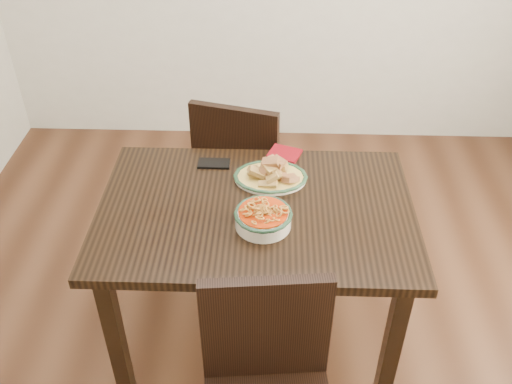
{
  "coord_description": "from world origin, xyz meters",
  "views": [
    {
      "loc": [
        0.0,
        -1.74,
        2.13
      ],
      "look_at": [
        -0.06,
        -0.01,
        0.81
      ],
      "focal_mm": 40.0,
      "sensor_mm": 36.0,
      "label": 1
    }
  ],
  "objects_px": {
    "chair_far": "(242,166)",
    "noodle_bowl": "(263,216)",
    "fish_plate": "(271,171)",
    "dining_table": "(256,226)",
    "smartphone": "(214,163)"
  },
  "relations": [
    {
      "from": "chair_far",
      "to": "noodle_bowl",
      "type": "relative_size",
      "value": 4.11
    },
    {
      "from": "chair_far",
      "to": "smartphone",
      "type": "relative_size",
      "value": 6.59
    },
    {
      "from": "smartphone",
      "to": "chair_far",
      "type": "bearing_deg",
      "value": 74.56
    },
    {
      "from": "dining_table",
      "to": "noodle_bowl",
      "type": "bearing_deg",
      "value": -73.46
    },
    {
      "from": "dining_table",
      "to": "fish_plate",
      "type": "relative_size",
      "value": 4.16
    },
    {
      "from": "chair_far",
      "to": "fish_plate",
      "type": "distance_m",
      "value": 0.56
    },
    {
      "from": "chair_far",
      "to": "noodle_bowl",
      "type": "distance_m",
      "value": 0.8
    },
    {
      "from": "chair_far",
      "to": "smartphone",
      "type": "xyz_separation_m",
      "value": [
        -0.1,
        -0.35,
        0.26
      ]
    },
    {
      "from": "dining_table",
      "to": "smartphone",
      "type": "relative_size",
      "value": 9.04
    },
    {
      "from": "noodle_bowl",
      "to": "dining_table",
      "type": "bearing_deg",
      "value": 106.54
    },
    {
      "from": "fish_plate",
      "to": "dining_table",
      "type": "bearing_deg",
      "value": -106.17
    },
    {
      "from": "chair_far",
      "to": "dining_table",
      "type": "bearing_deg",
      "value": 112.86
    },
    {
      "from": "fish_plate",
      "to": "noodle_bowl",
      "type": "bearing_deg",
      "value": -94.5
    },
    {
      "from": "noodle_bowl",
      "to": "smartphone",
      "type": "relative_size",
      "value": 1.6
    },
    {
      "from": "smartphone",
      "to": "noodle_bowl",
      "type": "bearing_deg",
      "value": -60.57
    }
  ]
}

